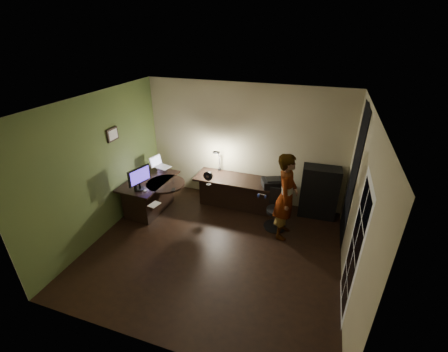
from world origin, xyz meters
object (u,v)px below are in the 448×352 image
(desk_right, at_px, (238,193))
(cabinet, at_px, (319,192))
(office_chair, at_px, (276,210))
(person, at_px, (286,197))
(desk_left, at_px, (151,195))
(monitor, at_px, (139,181))

(desk_right, distance_m, cabinet, 1.75)
(cabinet, xyz_separation_m, office_chair, (-0.77, -0.74, -0.16))
(desk_right, height_order, person, person)
(cabinet, bearing_deg, desk_right, -174.69)
(desk_left, bearing_deg, desk_right, 25.76)
(office_chair, xyz_separation_m, person, (0.18, -0.18, 0.46))
(office_chair, bearing_deg, cabinet, 39.89)
(desk_left, relative_size, person, 0.76)
(office_chair, distance_m, person, 0.52)
(monitor, distance_m, person, 2.90)
(cabinet, height_order, office_chair, cabinet)
(desk_left, distance_m, monitor, 0.69)
(cabinet, relative_size, monitor, 2.19)
(desk_left, bearing_deg, monitor, -80.39)
(desk_right, bearing_deg, monitor, -146.01)
(desk_left, relative_size, desk_right, 0.69)
(monitor, bearing_deg, desk_right, 50.65)
(desk_left, xyz_separation_m, monitor, (0.05, -0.40, 0.56))
(desk_right, bearing_deg, desk_left, -156.67)
(desk_right, height_order, monitor, monitor)
(desk_left, bearing_deg, office_chair, 8.09)
(desk_right, distance_m, office_chair, 1.08)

